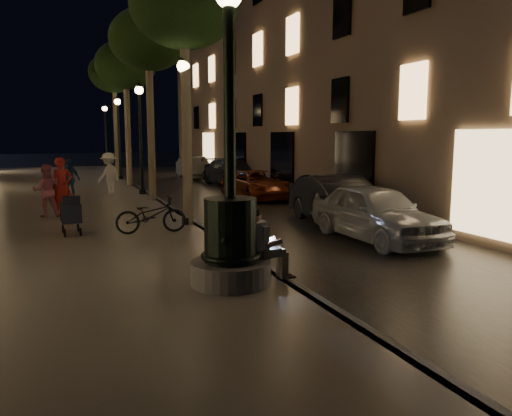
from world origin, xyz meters
name	(u,v)px	position (x,y,z in m)	size (l,w,h in m)	color
ground	(154,201)	(0.00, 15.00, 0.00)	(120.00, 120.00, 0.00)	black
cobble_lane	(221,198)	(3.00, 15.00, 0.01)	(6.00, 45.00, 0.02)	black
promenade	(51,203)	(-4.00, 15.00, 0.10)	(8.00, 45.00, 0.20)	slate
curb_strip	(154,199)	(0.00, 15.00, 0.10)	(0.25, 45.00, 0.20)	#59595B
building_right	(329,45)	(10.00, 18.00, 7.50)	(8.00, 36.00, 15.00)	#806750
fountain_lamppost	(230,226)	(-1.00, 2.00, 1.21)	(1.40, 1.40, 5.21)	#59595B
seated_man_laptop	(263,242)	(-0.39, 2.00, 0.89)	(0.92, 0.31, 1.29)	tan
tree_near	(184,7)	(-0.25, 8.00, 6.24)	(3.00, 3.00, 7.30)	#6B604C
tree_second	(148,41)	(-0.20, 14.00, 6.33)	(3.00, 3.00, 7.40)	#6B604C
tree_third	(125,66)	(-0.30, 20.00, 6.14)	(3.00, 3.00, 7.20)	#6B604C
tree_far	(114,74)	(-0.22, 26.00, 6.43)	(3.00, 3.00, 7.50)	#6B604C
lamp_curb_a	(185,118)	(-0.30, 8.00, 3.24)	(0.36, 0.36, 4.81)	black
lamp_curb_b	(140,124)	(-0.30, 16.00, 3.24)	(0.36, 0.36, 4.81)	black
lamp_curb_c	(118,127)	(-0.30, 24.00, 3.24)	(0.36, 0.36, 4.81)	black
lamp_curb_d	(106,128)	(-0.30, 32.00, 3.24)	(0.36, 0.36, 4.81)	black
stroller	(71,213)	(-3.45, 7.62, 0.78)	(0.52, 1.13, 1.15)	black
car_front	(376,212)	(4.00, 4.87, 0.75)	(1.77, 4.40, 1.50)	#B1B5B9
car_second	(338,200)	(4.31, 7.24, 0.76)	(1.62, 4.63, 1.53)	black
car_third	(258,185)	(4.40, 14.16, 0.61)	(2.03, 4.41, 1.23)	maroon
car_rear	(232,172)	(5.20, 19.96, 0.73)	(2.05, 5.03, 1.46)	#2E2D32
car_fifth	(195,168)	(4.38, 24.82, 0.69)	(1.46, 4.20, 1.38)	#A09F9B
pedestrian_red	(62,186)	(-3.58, 11.11, 1.13)	(0.68, 0.45, 1.86)	#AD2522
pedestrian_pink	(46,191)	(-4.07, 10.96, 1.03)	(0.80, 0.63, 1.66)	#C4687D
pedestrian_white	(109,174)	(-1.68, 15.98, 1.11)	(1.18, 0.68, 1.82)	white
pedestrian_blue	(69,179)	(-3.29, 15.39, 1.02)	(0.96, 0.40, 1.64)	navy
bicycle	(151,215)	(-1.48, 7.05, 0.68)	(0.64, 1.83, 0.96)	black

